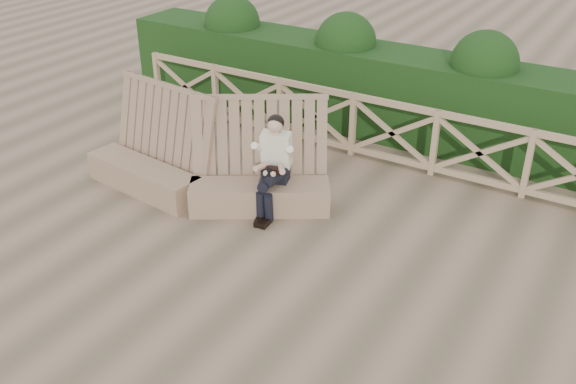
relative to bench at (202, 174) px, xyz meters
The scene contains 5 objects.
ground 2.22m from the bench, 27.26° to the right, with size 60.00×60.00×0.00m, color brown.
bench is the anchor object (origin of this frame).
woman 1.18m from the bench, 13.62° to the left, with size 0.53×0.93×1.42m.
guardrail 3.17m from the bench, 52.17° to the left, with size 10.10×0.09×1.10m.
hedge 4.19m from the bench, 62.31° to the left, with size 12.00×1.20×1.50m, color black.
Camera 1 is at (3.54, -5.52, 4.73)m, focal length 40.00 mm.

